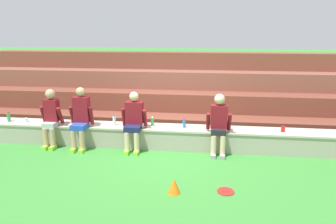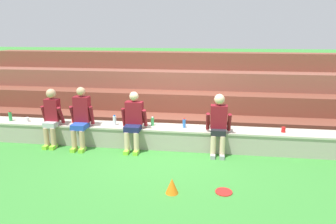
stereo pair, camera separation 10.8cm
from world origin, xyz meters
name	(u,v)px [view 1 (the left image)]	position (x,y,z in m)	size (l,w,h in m)	color
ground_plane	(163,151)	(0.00, 0.00, 0.00)	(80.00, 80.00, 0.00)	#388433
stone_seating_wall	(165,136)	(0.00, 0.26, 0.25)	(9.23, 0.57, 0.47)	#A8A08E
brick_bleachers	(175,96)	(0.00, 2.38, 0.73)	(11.41, 2.54, 1.94)	brown
person_far_left	(51,117)	(-2.53, -0.01, 0.69)	(0.48, 0.49, 1.31)	tan
person_left_of_center	(81,117)	(-1.83, -0.02, 0.71)	(0.52, 0.57, 1.36)	tan
person_center	(134,120)	(-0.64, 0.01, 0.68)	(0.56, 0.57, 1.28)	beige
person_right_of_center	(219,123)	(1.18, -0.03, 0.69)	(0.52, 0.47, 1.30)	beige
water_bottle_center_gap	(184,123)	(0.44, 0.27, 0.57)	(0.07, 0.07, 0.21)	blue
water_bottle_mid_left	(152,121)	(-0.29, 0.32, 0.57)	(0.07, 0.07, 0.20)	green
water_bottle_mid_right	(9,117)	(-3.71, 0.21, 0.58)	(0.07, 0.07, 0.24)	green
water_bottle_near_right	(114,121)	(-1.15, 0.24, 0.58)	(0.07, 0.07, 0.23)	silver
plastic_cup_left_end	(283,129)	(2.55, 0.24, 0.53)	(0.08, 0.08, 0.12)	red
plastic_cup_right_end	(73,120)	(-2.17, 0.31, 0.53)	(0.09, 0.09, 0.11)	red
plastic_cup_middle	(26,120)	(-3.28, 0.21, 0.52)	(0.09, 0.09, 0.10)	white
frisbee	(226,191)	(1.27, -1.63, 0.01)	(0.28, 0.28, 0.02)	red
sports_cone	(174,186)	(0.43, -1.77, 0.13)	(0.21, 0.21, 0.26)	orange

